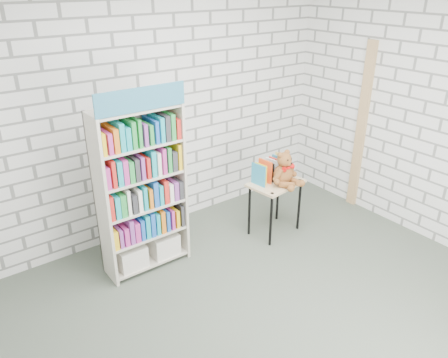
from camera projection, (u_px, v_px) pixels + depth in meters
ground at (277, 311)px, 3.95m from camera, size 4.50×4.50×0.00m
room_shell at (290, 123)px, 3.20m from camera, size 4.52×4.02×2.81m
bookshelf at (141, 190)px, 4.25m from camera, size 0.85×0.33×1.91m
display_table at (276, 189)px, 4.96m from camera, size 0.65×0.49×0.65m
table_books at (270, 169)px, 4.93m from camera, size 0.44×0.24×0.25m
teddy_bear at (285, 171)px, 4.81m from camera, size 0.36×0.34×0.39m
door_trim at (361, 128)px, 5.40m from camera, size 0.05×0.12×2.10m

